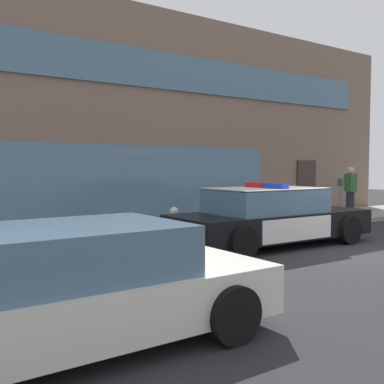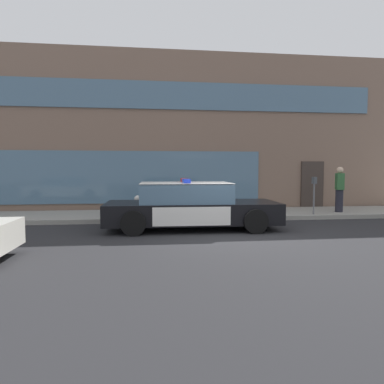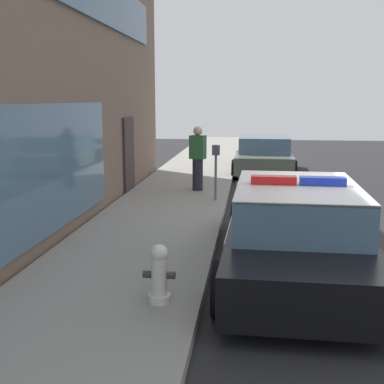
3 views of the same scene
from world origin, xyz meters
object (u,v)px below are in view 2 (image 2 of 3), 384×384
at_px(fire_hydrant, 138,206).
at_px(pedestrian_on_sidewalk, 339,189).
at_px(parking_meter, 314,189).
at_px(police_cruiser, 190,206).

distance_m(fire_hydrant, pedestrian_on_sidewalk, 7.56).
height_order(fire_hydrant, parking_meter, parking_meter).
bearing_deg(pedestrian_on_sidewalk, parking_meter, 41.09).
bearing_deg(pedestrian_on_sidewalk, fire_hydrant, 19.88).
bearing_deg(police_cruiser, pedestrian_on_sidewalk, 20.67).
xyz_separation_m(pedestrian_on_sidewalk, parking_meter, (-1.30, -0.58, 0.07)).
distance_m(police_cruiser, fire_hydrant, 2.36).
relative_size(fire_hydrant, pedestrian_on_sidewalk, 0.42).
xyz_separation_m(police_cruiser, fire_hydrant, (-1.60, 1.73, -0.18)).
distance_m(police_cruiser, parking_meter, 4.89).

